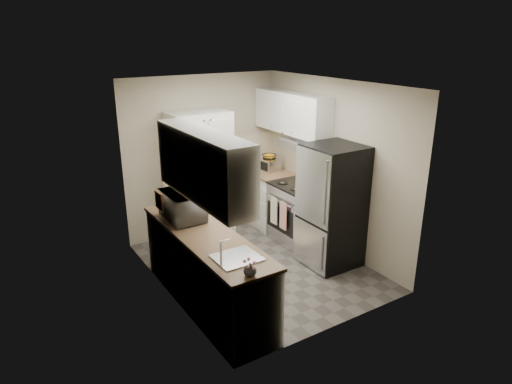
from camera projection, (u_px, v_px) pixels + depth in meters
ground at (258, 267)px, 6.36m from camera, size 3.20×3.20×0.00m
room_shell at (257, 154)px, 5.80m from camera, size 2.64×3.24×2.52m
pantry_cabinet at (201, 177)px, 6.97m from camera, size 0.90×0.55×2.00m
base_cabinet_left at (207, 271)px, 5.37m from camera, size 0.60×2.30×0.88m
countertop_left at (205, 235)px, 5.22m from camera, size 0.63×2.33×0.04m
base_cabinet_right at (269, 199)px, 7.66m from camera, size 0.60×0.80×0.88m
countertop_right at (270, 173)px, 7.51m from camera, size 0.63×0.83×0.04m
electric_range at (298, 212)px, 7.00m from camera, size 0.71×0.78×1.13m
refrigerator at (332, 206)px, 6.22m from camera, size 0.70×0.72×1.70m
microwave at (183, 206)px, 5.57m from camera, size 0.42×0.62×0.34m
wine_bottle at (175, 200)px, 5.79m from camera, size 0.08×0.08×0.33m
flower_vase at (250, 270)px, 4.29m from camera, size 0.17×0.17×0.13m
cutting_board at (171, 191)px, 6.09m from camera, size 0.03×0.26×0.33m
toaster_oven at (269, 164)px, 7.56m from camera, size 0.29×0.36×0.19m
fruit_basket at (269, 155)px, 7.54m from camera, size 0.29×0.29×0.10m
kitchen_mat at (238, 251)px, 6.81m from camera, size 0.49×0.76×0.01m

